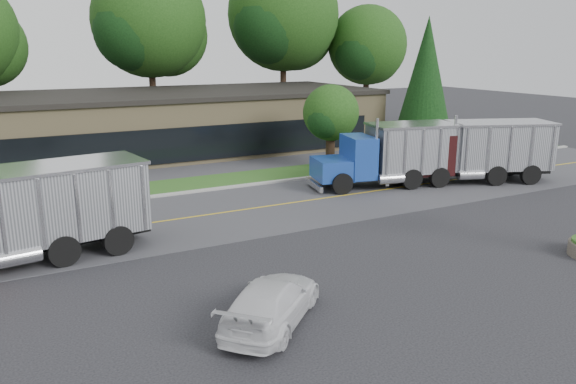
% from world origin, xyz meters
% --- Properties ---
extents(ground, '(140.00, 140.00, 0.00)m').
position_xyz_m(ground, '(0.00, 0.00, 0.00)').
color(ground, '#38383E').
rests_on(ground, ground).
extents(road, '(60.00, 8.00, 0.02)m').
position_xyz_m(road, '(0.00, 9.00, 0.00)').
color(road, '#4D4D51').
rests_on(road, ground).
extents(center_line, '(60.00, 0.12, 0.01)m').
position_xyz_m(center_line, '(0.00, 9.00, 0.00)').
color(center_line, gold).
rests_on(center_line, ground).
extents(curb, '(60.00, 0.30, 0.12)m').
position_xyz_m(curb, '(0.00, 13.20, 0.00)').
color(curb, '#9E9E99').
rests_on(curb, ground).
extents(grass_verge, '(60.00, 3.40, 0.03)m').
position_xyz_m(grass_verge, '(0.00, 15.00, 0.00)').
color(grass_verge, '#276121').
rests_on(grass_verge, ground).
extents(far_parking, '(60.00, 7.00, 0.02)m').
position_xyz_m(far_parking, '(0.00, 20.00, 0.00)').
color(far_parking, '#4D4D51').
rests_on(far_parking, ground).
extents(strip_mall, '(32.00, 12.00, 4.00)m').
position_xyz_m(strip_mall, '(2.00, 26.00, 2.00)').
color(strip_mall, '#9B875F').
rests_on(strip_mall, ground).
extents(tree_far_c, '(10.01, 9.42, 14.28)m').
position_xyz_m(tree_far_c, '(4.15, 34.12, 9.11)').
color(tree_far_c, '#382619').
rests_on(tree_far_c, ground).
extents(tree_far_d, '(10.71, 10.08, 15.28)m').
position_xyz_m(tree_far_d, '(16.16, 33.13, 9.75)').
color(tree_far_d, '#382619').
rests_on(tree_far_d, ground).
extents(tree_far_e, '(7.93, 7.46, 11.31)m').
position_xyz_m(tree_far_e, '(24.12, 31.09, 7.22)').
color(tree_far_e, '#382619').
rests_on(tree_far_e, ground).
extents(evergreen_right, '(4.22, 4.22, 9.60)m').
position_xyz_m(evergreen_right, '(20.00, 18.00, 5.27)').
color(evergreen_right, '#382619').
rests_on(evergreen_right, ground).
extents(tree_verge, '(3.66, 3.45, 5.22)m').
position_xyz_m(tree_verge, '(10.06, 15.04, 3.32)').
color(tree_verge, '#382619').
rests_on(tree_verge, ground).
extents(dump_truck_red, '(9.41, 3.82, 3.36)m').
position_xyz_m(dump_truck_red, '(-7.60, 6.54, 1.81)').
color(dump_truck_red, black).
rests_on(dump_truck_red, ground).
extents(dump_truck_blue, '(8.20, 4.20, 3.36)m').
position_xyz_m(dump_truck_blue, '(10.71, 9.69, 1.80)').
color(dump_truck_blue, black).
rests_on(dump_truck_blue, ground).
extents(dump_truck_maroon, '(9.75, 5.66, 3.36)m').
position_xyz_m(dump_truck_maroon, '(15.43, 8.25, 1.81)').
color(dump_truck_maroon, black).
rests_on(dump_truck_maroon, ground).
extents(rally_car, '(4.40, 4.31, 1.27)m').
position_xyz_m(rally_car, '(-2.21, -1.57, 0.63)').
color(rally_car, silver).
rests_on(rally_car, ground).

